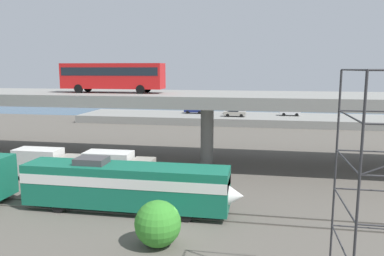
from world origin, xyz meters
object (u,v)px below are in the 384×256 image
object	(u,v)px
transit_bus_on_overpass	(113,75)
parked_car_3	(290,112)
train_locomotive	(135,184)
parked_car_1	(194,110)
parked_car_2	(235,113)
parked_car_0	(235,111)
service_truck_west	(47,163)
service_truck_east	(117,166)

from	to	relation	value
transit_bus_on_overpass	parked_car_3	world-z (taller)	transit_bus_on_overpass
train_locomotive	transit_bus_on_overpass	size ratio (longest dim) A/B	1.43
parked_car_1	parked_car_3	distance (m)	19.89
train_locomotive	parked_car_2	distance (m)	48.79
train_locomotive	parked_car_1	world-z (taller)	train_locomotive
train_locomotive	parked_car_2	bearing A→B (deg)	84.92
parked_car_3	parked_car_0	bearing A→B (deg)	176.91
service_truck_west	service_truck_east	xyz separation A→B (m)	(7.53, 0.00, 0.00)
service_truck_east	transit_bus_on_overpass	bearing A→B (deg)	113.03
train_locomotive	parked_car_2	size ratio (longest dim) A/B	3.93
service_truck_west	parked_car_3	xyz separation A→B (m)	(27.10, 45.09, 0.65)
parked_car_0	parked_car_3	distance (m)	11.13
parked_car_0	parked_car_2	distance (m)	4.09
service_truck_west	parked_car_2	distance (m)	44.61
service_truck_west	parked_car_0	distance (m)	48.41
transit_bus_on_overpass	parked_car_3	xyz separation A→B (m)	(22.94, 37.16, -8.03)
service_truck_east	parked_car_0	world-z (taller)	service_truck_east
transit_bus_on_overpass	service_truck_east	xyz separation A→B (m)	(3.37, -7.93, -8.68)
parked_car_1	parked_car_2	world-z (taller)	same
parked_car_1	parked_car_3	xyz separation A→B (m)	(19.89, -0.46, -0.00)
service_truck_west	parked_car_3	distance (m)	52.61
parked_car_0	parked_car_1	bearing A→B (deg)	0.89
service_truck_west	parked_car_1	bearing A→B (deg)	81.00
service_truck_west	parked_car_0	xyz separation A→B (m)	(15.99, 45.69, 0.65)
transit_bus_on_overpass	parked_car_2	world-z (taller)	transit_bus_on_overpass
service_truck_west	parked_car_3	size ratio (longest dim) A/B	1.64
train_locomotive	parked_car_1	bearing A→B (deg)	94.95
service_truck_west	parked_car_3	bearing A→B (deg)	58.99
service_truck_west	parked_car_2	world-z (taller)	service_truck_west
train_locomotive	transit_bus_on_overpass	distance (m)	18.62
transit_bus_on_overpass	service_truck_west	size ratio (longest dim) A/B	1.76
parked_car_0	parked_car_2	world-z (taller)	same
transit_bus_on_overpass	service_truck_east	bearing A→B (deg)	-66.97
train_locomotive	parked_car_0	bearing A→B (deg)	85.42
train_locomotive	service_truck_west	xyz separation A→B (m)	(-11.77, 7.00, -0.55)
service_truck_east	parked_car_1	distance (m)	45.56
parked_car_0	transit_bus_on_overpass	bearing A→B (deg)	72.61
transit_bus_on_overpass	parked_car_1	xyz separation A→B (m)	(3.05, 37.63, -8.03)
service_truck_east	parked_car_0	bearing A→B (deg)	79.51
transit_bus_on_overpass	service_truck_west	world-z (taller)	transit_bus_on_overpass
parked_car_0	parked_car_1	world-z (taller)	same
train_locomotive	service_truck_west	bearing A→B (deg)	149.25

